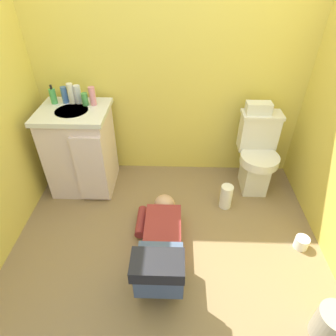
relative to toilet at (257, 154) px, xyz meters
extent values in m
cube|color=olive|center=(-0.83, -0.73, -0.39)|extent=(2.97, 3.01, 0.04)
cube|color=#E3CD54|center=(-0.83, 0.32, 0.83)|extent=(2.63, 0.08, 2.40)
cube|color=silver|center=(0.00, -0.04, -0.18)|extent=(0.22, 0.30, 0.38)
cylinder|color=silver|center=(0.00, -0.10, 0.01)|extent=(0.35, 0.35, 0.08)
cube|color=silver|center=(0.00, 0.09, 0.18)|extent=(0.34, 0.17, 0.34)
cube|color=silver|center=(0.00, 0.09, 0.37)|extent=(0.36, 0.19, 0.03)
cube|color=silver|center=(-1.65, -0.04, 0.02)|extent=(0.56, 0.48, 0.78)
cube|color=silver|center=(-1.65, -0.04, 0.43)|extent=(0.60, 0.52, 0.04)
cylinder|color=silver|center=(-1.65, -0.06, 0.43)|extent=(0.28, 0.28, 0.05)
cube|color=silver|center=(-1.50, -0.29, 0.00)|extent=(0.26, 0.03, 0.66)
cylinder|color=silver|center=(-1.65, 0.10, 0.50)|extent=(0.02, 0.02, 0.10)
cube|color=maroon|center=(-0.86, -0.75, -0.28)|extent=(0.29, 0.52, 0.17)
sphere|color=tan|center=(-0.86, -0.42, -0.27)|extent=(0.19, 0.19, 0.19)
cube|color=#455575|center=(-0.86, -1.11, -0.19)|extent=(0.31, 0.28, 0.20)
cube|color=#455575|center=(-0.86, -1.25, -0.07)|extent=(0.31, 0.12, 0.32)
cube|color=black|center=(-0.86, -1.30, 0.11)|extent=(0.31, 0.19, 0.09)
cylinder|color=maroon|center=(-1.05, -0.59, -0.31)|extent=(0.08, 0.30, 0.08)
cube|color=silver|center=(-0.05, 0.09, 0.43)|extent=(0.22, 0.11, 0.10)
cylinder|color=#45A453|center=(-1.84, 0.08, 0.52)|extent=(0.06, 0.06, 0.13)
cylinder|color=black|center=(-1.84, 0.08, 0.60)|extent=(0.02, 0.02, 0.04)
cylinder|color=#3E69B3|center=(-1.75, 0.10, 0.52)|extent=(0.05, 0.05, 0.14)
cylinder|color=white|center=(-1.68, 0.09, 0.54)|extent=(0.05, 0.05, 0.18)
cylinder|color=silver|center=(-1.63, 0.10, 0.53)|extent=(0.06, 0.06, 0.16)
cylinder|color=#469A4E|center=(-1.56, 0.06, 0.51)|extent=(0.05, 0.05, 0.11)
cylinder|color=pink|center=(-1.49, 0.07, 0.53)|extent=(0.06, 0.06, 0.16)
cylinder|color=gray|center=(0.19, -1.43, -0.25)|extent=(0.21, 0.21, 0.24)
cylinder|color=white|center=(-0.30, -0.32, -0.25)|extent=(0.11, 0.11, 0.23)
cylinder|color=white|center=(0.25, -0.77, -0.32)|extent=(0.11, 0.11, 0.10)
camera|label=1|loc=(-0.77, -2.27, 1.54)|focal=31.00mm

